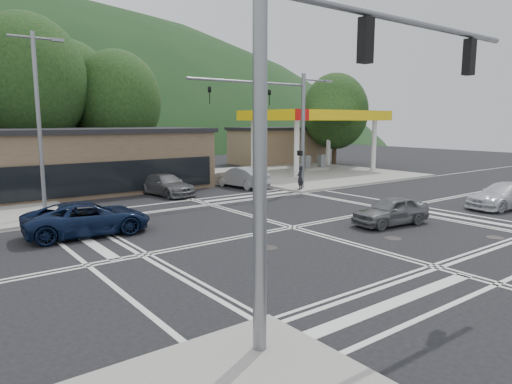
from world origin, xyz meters
TOP-DOWN VIEW (x-y plane):
  - ground at (0.00, 0.00)m, footprint 120.00×120.00m
  - sidewalk_ne at (15.00, 15.00)m, footprint 16.00×16.00m
  - gas_station_canopy at (16.99, 15.99)m, footprint 12.32×8.34m
  - convenience_store at (20.00, 25.00)m, footprint 10.00×6.00m
  - commercial_row at (-8.00, 17.00)m, footprint 24.00×8.00m
  - tree_n_b at (-6.00, 24.00)m, footprint 9.00×9.00m
  - tree_n_c at (1.00, 24.00)m, footprint 7.60×7.60m
  - tree_n_e at (-2.00, 28.00)m, footprint 8.40×8.40m
  - tree_ne at (24.00, 20.00)m, footprint 7.20×7.20m
  - streetlight_nw at (-8.44, 9.00)m, footprint 2.50×0.25m
  - signal_mast_ne at (6.95, 8.20)m, footprint 11.65×0.30m
  - signal_mast_sw at (-6.39, -8.20)m, footprint 9.14×0.28m
  - car_blue_west at (-7.85, 4.24)m, footprint 5.36×2.83m
  - car_grey_center at (4.00, -2.38)m, footprint 4.06×2.05m
  - car_silver_east at (12.53, -3.61)m, footprint 5.10×2.69m
  - car_queue_a at (5.50, 11.78)m, footprint 2.21×4.76m
  - car_queue_b at (5.18, 19.15)m, footprint 2.77×5.26m
  - car_northbound at (-0.50, 11.88)m, footprint 2.62×4.99m
  - pedestrian at (7.50, 7.65)m, footprint 0.70×0.59m

SIDE VIEW (x-z plane):
  - ground at x=0.00m, z-range 0.00..0.00m
  - sidewalk_ne at x=15.00m, z-range 0.00..0.15m
  - car_grey_center at x=4.00m, z-range 0.00..1.33m
  - car_northbound at x=-0.50m, z-range 0.00..1.38m
  - car_silver_east at x=12.53m, z-range 0.00..1.41m
  - car_blue_west at x=-7.85m, z-range 0.00..1.44m
  - car_queue_a at x=5.50m, z-range 0.00..1.51m
  - car_queue_b at x=5.18m, z-range 0.00..1.71m
  - pedestrian at x=7.50m, z-range 0.15..1.79m
  - convenience_store at x=20.00m, z-range 0.00..3.80m
  - commercial_row at x=-8.00m, z-range 0.00..4.00m
  - gas_station_canopy at x=16.99m, z-range 2.17..7.92m
  - streetlight_nw at x=-8.44m, z-range 0.55..9.55m
  - signal_mast_ne at x=6.95m, z-range 1.07..9.07m
  - signal_mast_sw at x=-6.39m, z-range 1.12..9.12m
  - tree_ne at x=24.00m, z-range 0.85..10.84m
  - tree_n_c at x=1.00m, z-range 1.06..11.93m
  - tree_n_e at x=-2.00m, z-range 1.15..13.13m
  - tree_n_b at x=-6.00m, z-range 1.30..14.28m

